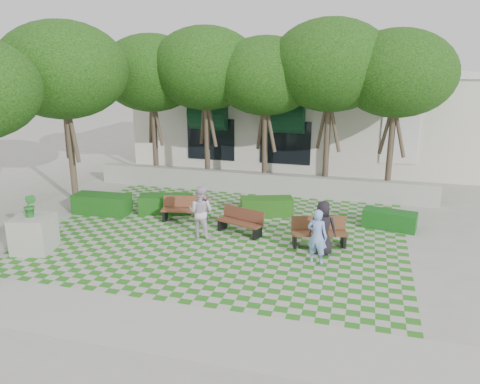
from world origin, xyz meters
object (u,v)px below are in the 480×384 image
(person_dark, at_px, (323,228))
(hedge_east, at_px, (389,220))
(planter_back, at_px, (34,232))
(person_blue, at_px, (317,236))
(person_white, at_px, (201,212))
(hedge_west, at_px, (102,204))
(bench_west, at_px, (185,209))
(hedge_midright, at_px, (267,207))
(bench_mid, at_px, (241,222))
(hedge_midleft, at_px, (166,204))
(bench_east, at_px, (319,232))

(person_dark, bearing_deg, hedge_east, -126.10)
(planter_back, height_order, person_blue, planter_back)
(person_dark, bearing_deg, person_white, -5.30)
(hedge_west, bearing_deg, planter_back, -90.82)
(bench_west, height_order, hedge_west, bench_west)
(bench_west, relative_size, planter_back, 0.95)
(hedge_midright, distance_m, hedge_west, 6.31)
(bench_mid, height_order, hedge_east, bench_mid)
(hedge_east, bearing_deg, hedge_west, -173.44)
(hedge_midleft, bearing_deg, planter_back, -117.89)
(bench_mid, xyz_separation_m, person_dark, (2.84, -1.01, 0.42))
(hedge_midleft, height_order, person_dark, person_dark)
(hedge_west, xyz_separation_m, person_white, (4.51, -1.29, 0.51))
(hedge_east, xyz_separation_m, hedge_west, (-10.58, -1.22, 0.06))
(hedge_midleft, xyz_separation_m, planter_back, (-2.38, -4.50, 0.27))
(hedge_midleft, xyz_separation_m, person_blue, (6.11, -3.07, 0.47))
(bench_mid, bearing_deg, bench_east, 12.22)
(bench_mid, bearing_deg, hedge_midright, 97.96)
(planter_back, bearing_deg, person_blue, 9.56)
(bench_mid, xyz_separation_m, hedge_west, (-5.69, 0.63, -0.04))
(bench_mid, height_order, planter_back, planter_back)
(hedge_west, distance_m, planter_back, 3.77)
(planter_back, xyz_separation_m, person_dark, (8.58, 2.12, 0.22))
(bench_west, height_order, person_white, person_white)
(hedge_midright, distance_m, person_dark, 3.95)
(person_dark, height_order, person_white, person_white)
(hedge_midright, relative_size, hedge_west, 0.91)
(person_dark, bearing_deg, bench_mid, -19.87)
(hedge_midright, relative_size, person_dark, 1.16)
(bench_east, xyz_separation_m, person_blue, (0.08, -1.33, 0.37))
(bench_mid, bearing_deg, person_dark, 0.51)
(bench_mid, height_order, person_white, person_white)
(person_blue, bearing_deg, person_white, -2.12)
(hedge_west, bearing_deg, hedge_midright, 13.43)
(person_blue, bearing_deg, hedge_midright, -46.11)
(bench_mid, height_order, hedge_west, bench_mid)
(hedge_west, distance_m, person_blue, 8.77)
(person_white, bearing_deg, hedge_west, -10.42)
(hedge_east, bearing_deg, bench_west, -171.17)
(hedge_east, relative_size, person_blue, 1.10)
(hedge_east, height_order, person_blue, person_blue)
(hedge_midright, relative_size, person_white, 1.10)
(bench_west, bearing_deg, hedge_midright, 16.90)
(bench_east, height_order, hedge_west, bench_east)
(bench_east, xyz_separation_m, hedge_west, (-8.36, 1.00, -0.07))
(bench_east, relative_size, hedge_midleft, 0.93)
(planter_back, height_order, person_dark, planter_back)
(planter_back, bearing_deg, hedge_east, 25.07)
(hedge_east, distance_m, person_white, 6.59)
(hedge_east, height_order, hedge_midleft, hedge_midleft)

